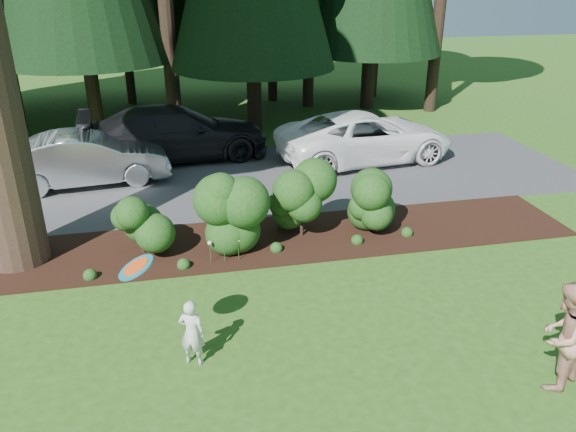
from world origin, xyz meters
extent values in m
plane|color=#2B4D16|center=(0.00, 0.00, 0.00)|extent=(80.00, 80.00, 0.00)
cube|color=black|center=(0.00, 3.25, 0.03)|extent=(16.00, 2.50, 0.05)
cube|color=#38383A|center=(0.00, 7.50, 0.01)|extent=(22.00, 6.00, 0.03)
sphere|color=#133E14|center=(-2.00, 3.20, 0.66)|extent=(1.08, 1.08, 1.08)
cylinder|color=black|center=(-2.00, 3.20, 0.15)|extent=(0.08, 0.08, 0.30)
sphere|color=#133E14|center=(-0.20, 3.00, 0.94)|extent=(1.35, 1.35, 1.35)
cylinder|color=black|center=(-0.20, 3.00, 0.15)|extent=(0.08, 0.08, 0.30)
sphere|color=#133E14|center=(1.60, 3.30, 0.83)|extent=(1.26, 1.26, 1.26)
cylinder|color=black|center=(1.60, 3.30, 0.15)|extent=(0.08, 0.08, 0.30)
sphere|color=#133E14|center=(3.40, 3.10, 0.72)|extent=(1.17, 1.17, 1.17)
cylinder|color=black|center=(3.40, 3.10, 0.15)|extent=(0.08, 0.08, 0.30)
cylinder|color=#133E14|center=(-0.60, 2.40, 0.25)|extent=(0.01, 0.01, 0.50)
sphere|color=white|center=(-0.60, 2.40, 0.52)|extent=(0.09, 0.09, 0.09)
cylinder|color=#133E14|center=(-0.30, 2.40, 0.25)|extent=(0.01, 0.01, 0.50)
sphere|color=white|center=(-0.30, 2.40, 0.52)|extent=(0.09, 0.09, 0.09)
cylinder|color=#133E14|center=(0.00, 2.40, 0.25)|extent=(0.01, 0.01, 0.50)
sphere|color=white|center=(0.00, 2.40, 0.52)|extent=(0.09, 0.09, 0.09)
cylinder|color=black|center=(-1.00, 13.50, 4.38)|extent=(0.50, 0.50, 8.75)
imported|color=silver|center=(-3.63, 7.95, 0.78)|extent=(4.74, 2.13, 1.51)
imported|color=white|center=(4.88, 8.32, 0.82)|extent=(5.97, 3.34, 1.58)
imported|color=black|center=(-1.04, 9.80, 0.89)|extent=(6.12, 3.01, 1.71)
imported|color=silver|center=(-1.14, -0.78, 0.57)|extent=(0.49, 0.42, 1.15)
imported|color=#B63A18|center=(4.17, -2.42, 0.87)|extent=(1.06, 0.98, 1.74)
cylinder|color=#177183|center=(-1.84, -0.89, 1.88)|extent=(0.52, 0.56, 0.27)
cylinder|color=#F24D14|center=(-1.84, -0.89, 1.90)|extent=(0.36, 0.39, 0.19)
camera|label=1|loc=(-1.18, -8.21, 5.82)|focal=35.00mm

